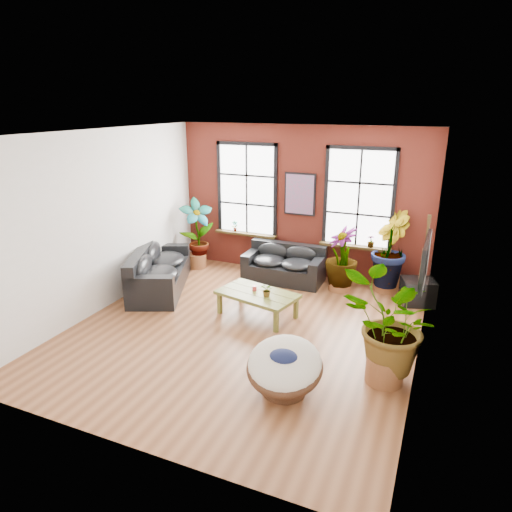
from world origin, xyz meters
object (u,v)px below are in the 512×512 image
(sofa_back, at_px, (284,265))
(coffee_table, at_px, (257,295))
(papasan_chair, at_px, (284,367))
(sofa_left, at_px, (157,271))

(sofa_back, distance_m, coffee_table, 1.99)
(sofa_back, relative_size, papasan_chair, 1.50)
(sofa_left, height_order, papasan_chair, sofa_left)
(sofa_left, distance_m, papasan_chair, 4.63)
(sofa_left, bearing_deg, papasan_chair, -145.97)
(coffee_table, relative_size, papasan_chair, 1.36)
(coffee_table, bearing_deg, sofa_back, 107.43)
(sofa_back, height_order, coffee_table, sofa_back)
(sofa_back, xyz_separation_m, sofa_left, (-2.41, -1.61, 0.05))
(sofa_back, relative_size, sofa_left, 0.71)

